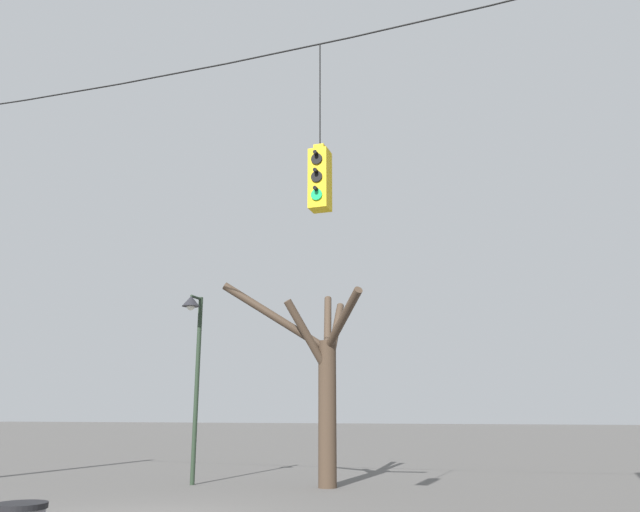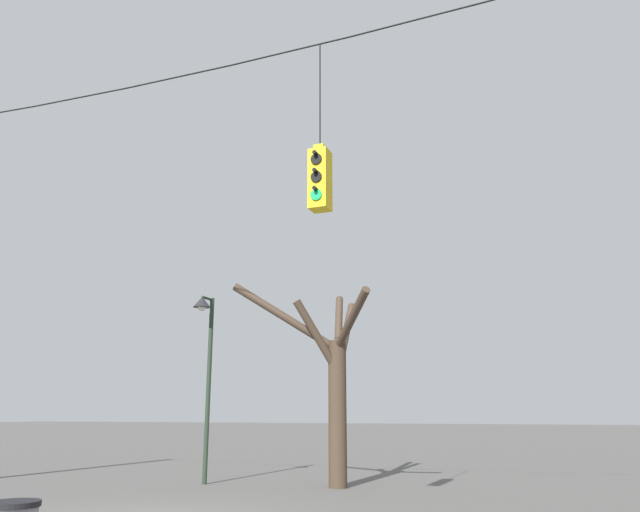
% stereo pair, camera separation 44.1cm
% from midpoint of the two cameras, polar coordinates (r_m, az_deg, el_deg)
% --- Properties ---
extents(span_wire, '(17.33, 0.03, 0.33)m').
position_cam_midpoint_polar(span_wire, '(13.47, -14.28, 16.19)').
color(span_wire, black).
extents(traffic_light_over_intersection, '(0.34, 0.46, 3.24)m').
position_cam_midpoint_polar(traffic_light_over_intersection, '(10.99, -1.17, 7.12)').
color(traffic_light_over_intersection, yellow).
extents(street_lamp, '(0.47, 0.82, 4.88)m').
position_cam_midpoint_polar(street_lamp, '(17.13, -12.20, -7.78)').
color(street_lamp, '#233323').
rests_on(street_lamp, ground_plane).
extents(bare_tree, '(4.00, 3.52, 5.14)m').
position_cam_midpoint_polar(bare_tree, '(16.33, -0.58, -10.91)').
color(bare_tree, '#423326').
rests_on(bare_tree, ground_plane).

